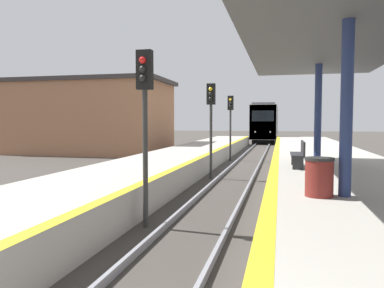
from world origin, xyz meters
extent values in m
cube|color=black|center=(0.00, 49.63, 0.28)|extent=(2.43, 18.95, 0.55)
cube|color=#99999E|center=(0.00, 49.63, 2.44)|extent=(2.86, 21.06, 3.77)
cube|color=gold|center=(0.00, 39.18, 2.44)|extent=(2.80, 0.16, 3.70)
cube|color=black|center=(0.00, 39.12, 3.10)|extent=(2.28, 0.06, 1.13)
cube|color=#59595E|center=(0.00, 49.63, 4.44)|extent=(2.43, 20.01, 0.24)
sphere|color=white|center=(-0.79, 39.12, 1.40)|extent=(0.18, 0.18, 0.18)
sphere|color=white|center=(0.79, 39.12, 1.40)|extent=(0.18, 0.18, 0.18)
cylinder|color=#2D2D2D|center=(-1.21, 7.00, 1.61)|extent=(0.12, 0.12, 3.22)
cube|color=black|center=(-1.21, 7.00, 3.67)|extent=(0.36, 0.20, 0.90)
sphere|color=red|center=(-1.21, 6.86, 3.87)|extent=(0.16, 0.16, 0.16)
sphere|color=black|center=(-1.21, 6.86, 3.67)|extent=(0.16, 0.16, 0.16)
sphere|color=black|center=(-1.21, 6.86, 3.47)|extent=(0.16, 0.16, 0.16)
cylinder|color=#2D2D2D|center=(-1.09, 14.74, 1.61)|extent=(0.12, 0.12, 3.22)
cube|color=black|center=(-1.09, 14.74, 3.67)|extent=(0.36, 0.20, 0.90)
sphere|color=yellow|center=(-1.09, 14.60, 3.87)|extent=(0.16, 0.16, 0.16)
sphere|color=black|center=(-1.09, 14.60, 3.67)|extent=(0.16, 0.16, 0.16)
sphere|color=black|center=(-1.09, 14.60, 3.47)|extent=(0.16, 0.16, 0.16)
cylinder|color=#2D2D2D|center=(-1.25, 22.47, 1.61)|extent=(0.12, 0.12, 3.22)
cube|color=black|center=(-1.25, 22.47, 3.67)|extent=(0.36, 0.20, 0.90)
sphere|color=yellow|center=(-1.25, 22.34, 3.87)|extent=(0.16, 0.16, 0.16)
sphere|color=black|center=(-1.25, 22.34, 3.67)|extent=(0.16, 0.16, 0.16)
sphere|color=black|center=(-1.25, 22.34, 3.47)|extent=(0.16, 0.16, 0.16)
cylinder|color=navy|center=(3.19, 7.27, 2.75)|extent=(0.26, 0.26, 3.73)
cylinder|color=navy|center=(3.19, 13.48, 2.75)|extent=(0.26, 0.26, 3.73)
cube|color=#515156|center=(3.19, 7.27, 4.72)|extent=(4.77, 18.65, 0.20)
cylinder|color=maroon|center=(2.66, 7.14, 1.27)|extent=(0.59, 0.59, 0.77)
cylinder|color=#262626|center=(2.66, 7.14, 1.69)|extent=(0.61, 0.61, 0.06)
cube|color=#28282D|center=(2.43, 12.37, 1.33)|extent=(0.44, 1.76, 0.08)
cube|color=#28282D|center=(2.62, 12.37, 1.59)|extent=(0.06, 1.76, 0.44)
cube|color=#262628|center=(2.43, 11.67, 1.09)|extent=(0.35, 0.08, 0.40)
cube|color=#262628|center=(2.43, 13.07, 1.09)|extent=(0.35, 0.08, 0.40)
cube|color=#9E6B4C|center=(-13.20, 25.60, 2.70)|extent=(12.83, 6.37, 5.40)
cube|color=#383333|center=(-13.20, 25.60, 5.55)|extent=(13.47, 6.68, 0.30)
camera|label=1|loc=(1.84, -1.19, 2.48)|focal=35.00mm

